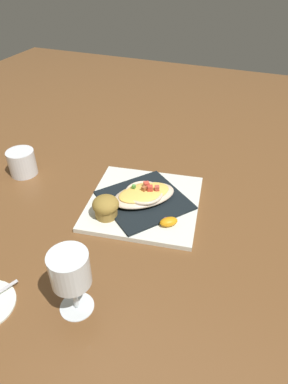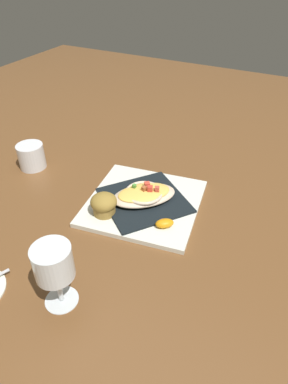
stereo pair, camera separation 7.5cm
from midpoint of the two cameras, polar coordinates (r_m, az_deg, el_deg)
name	(u,v)px [view 2 (the right image)]	position (r m, az deg, el deg)	size (l,w,h in m)	color
ground_plane	(144,205)	(0.93, 2.33, -2.20)	(2.60, 2.60, 0.00)	brown
square_plate	(144,203)	(0.92, 2.34, -1.89)	(0.29, 0.29, 0.01)	white
folded_napkin	(144,200)	(0.92, 2.36, -1.43)	(0.21, 0.20, 0.01)	black
gratin_dish	(144,194)	(0.90, 2.40, -0.45)	(0.19, 0.19, 0.04)	beige
muffin	(104,204)	(0.86, -4.31, -2.11)	(0.07, 0.07, 0.06)	olive
orange_garnish	(164,223)	(0.84, 6.00, -5.28)	(0.07, 0.07, 0.02)	#582A55
coffee_mug	(32,157)	(1.11, -16.55, 5.60)	(0.08, 0.11, 0.08)	white
stemmed_glass	(54,266)	(0.64, -11.69, -12.20)	(0.07, 0.07, 0.15)	white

